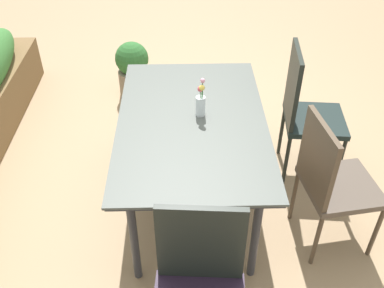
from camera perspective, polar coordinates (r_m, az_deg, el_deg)
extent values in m
plane|color=#9E7F5B|center=(3.25, 0.44, -6.33)|extent=(12.00, 12.00, 0.00)
cube|color=#4C514C|center=(2.72, 0.00, 2.98)|extent=(1.46, 0.92, 0.02)
cube|color=#333338|center=(2.73, 0.00, 2.65)|extent=(1.43, 0.90, 0.02)
cylinder|color=#333338|center=(2.55, 8.24, -11.64)|extent=(0.05, 0.05, 0.70)
cylinder|color=#333338|center=(3.45, 5.44, 4.09)|extent=(0.05, 0.05, 0.70)
cylinder|color=#333338|center=(2.53, -7.56, -11.97)|extent=(0.05, 0.05, 0.70)
cylinder|color=#333338|center=(3.44, -5.98, 3.92)|extent=(0.05, 0.05, 0.70)
cube|color=#4F4338|center=(2.81, 18.75, -5.27)|extent=(0.48, 0.48, 0.04)
cube|color=#4C3D2D|center=(2.57, 15.95, -1.92)|extent=(0.40, 0.09, 0.47)
cylinder|color=#4C3D2D|center=(3.15, 19.58, -5.41)|extent=(0.03, 0.03, 0.43)
cylinder|color=#4C3D2D|center=(2.94, 22.77, -10.42)|extent=(0.03, 0.03, 0.43)
cylinder|color=#4C3D2D|center=(3.00, 13.10, -6.47)|extent=(0.03, 0.03, 0.43)
cylinder|color=#4C3D2D|center=(2.78, 15.87, -11.90)|extent=(0.03, 0.03, 0.43)
cube|color=black|center=(2.01, 1.14, -12.88)|extent=(0.06, 0.40, 0.47)
cube|color=black|center=(3.27, 15.65, 3.00)|extent=(0.46, 0.46, 0.04)
cube|color=black|center=(3.09, 12.97, 7.35)|extent=(0.40, 0.07, 0.53)
cylinder|color=black|center=(3.60, 17.53, 1.46)|extent=(0.03, 0.03, 0.46)
cylinder|color=black|center=(3.31, 18.61, -2.46)|extent=(0.03, 0.03, 0.46)
cylinder|color=black|center=(3.52, 11.57, 1.77)|extent=(0.03, 0.03, 0.46)
cylinder|color=black|center=(3.23, 12.14, -2.22)|extent=(0.03, 0.03, 0.46)
cylinder|color=silver|center=(2.73, 1.11, 4.94)|extent=(0.06, 0.06, 0.13)
cylinder|color=#387233|center=(2.68, 1.08, 6.22)|extent=(0.01, 0.00, 0.10)
sphere|color=#DB4C56|center=(2.66, 1.09, 7.15)|extent=(0.04, 0.04, 0.04)
cylinder|color=#387233|center=(2.68, 1.37, 6.83)|extent=(0.00, 0.01, 0.16)
sphere|color=pink|center=(2.64, 1.39, 8.26)|extent=(0.03, 0.03, 0.03)
cylinder|color=#387233|center=(2.68, 1.27, 6.27)|extent=(0.01, 0.01, 0.11)
sphere|color=#EFCC4C|center=(2.65, 1.29, 7.31)|extent=(0.04, 0.04, 0.04)
cylinder|color=#387233|center=(2.68, 1.38, 6.78)|extent=(0.00, 0.01, 0.15)
sphere|color=pink|center=(2.64, 1.40, 8.16)|extent=(0.03, 0.03, 0.03)
cylinder|color=gray|center=(4.31, -7.54, 7.97)|extent=(0.28, 0.28, 0.25)
sphere|color=#2D662D|center=(4.19, -7.82, 10.94)|extent=(0.31, 0.31, 0.31)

